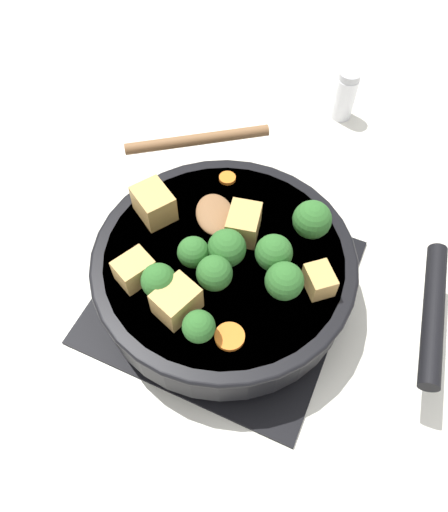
{
  "coord_description": "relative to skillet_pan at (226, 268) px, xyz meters",
  "views": [
    {
      "loc": [
        0.31,
        0.14,
        0.59
      ],
      "look_at": [
        0.0,
        0.0,
        0.09
      ],
      "focal_mm": 35.0,
      "sensor_mm": 36.0,
      "label": 1
    }
  ],
  "objects": [
    {
      "name": "tofu_cube_near_handle",
      "position": [
        -0.04,
        0.0,
        0.04
      ],
      "size": [
        0.05,
        0.05,
        0.04
      ],
      "primitive_type": "cube",
      "rotation": [
        0.0,
        0.0,
        3.34
      ],
      "color": "tan",
      "rests_on": "skillet_pan"
    },
    {
      "name": "tofu_cube_west_chunk",
      "position": [
        0.07,
        -0.08,
        0.04
      ],
      "size": [
        0.05,
        0.05,
        0.03
      ],
      "primitive_type": "cube",
      "rotation": [
        0.0,
        0.0,
        2.7
      ],
      "color": "tan",
      "rests_on": "skillet_pan"
    },
    {
      "name": "broccoli_floret_mid_floret",
      "position": [
        0.02,
        0.08,
        0.05
      ],
      "size": [
        0.04,
        0.04,
        0.05
      ],
      "color": "#709956",
      "rests_on": "skillet_pan"
    },
    {
      "name": "broccoli_floret_near_spoon",
      "position": [
        0.01,
        0.0,
        0.05
      ],
      "size": [
        0.05,
        0.05,
        0.05
      ],
      "color": "#709956",
      "rests_on": "skillet_pan"
    },
    {
      "name": "broccoli_floret_north_edge",
      "position": [
        0.11,
        0.02,
        0.05
      ],
      "size": [
        0.04,
        0.04,
        0.04
      ],
      "color": "#709956",
      "rests_on": "skillet_pan"
    },
    {
      "name": "tofu_cube_back_piece",
      "position": [
        -0.02,
        -0.11,
        0.05
      ],
      "size": [
        0.06,
        0.06,
        0.04
      ],
      "primitive_type": "cube",
      "rotation": [
        0.0,
        0.0,
        4.15
      ],
      "color": "tan",
      "rests_on": "skillet_pan"
    },
    {
      "name": "broccoli_floret_south_cluster",
      "position": [
        -0.01,
        0.06,
        0.05
      ],
      "size": [
        0.04,
        0.04,
        0.05
      ],
      "color": "#709956",
      "rests_on": "skillet_pan"
    },
    {
      "name": "broccoli_floret_small_inner",
      "position": [
        0.03,
        -0.03,
        0.05
      ],
      "size": [
        0.04,
        0.04,
        0.05
      ],
      "color": "#709956",
      "rests_on": "skillet_pan"
    },
    {
      "name": "ground_plane",
      "position": [
        0.0,
        -0.0,
        -0.06
      ],
      "size": [
        2.4,
        2.4,
        0.0
      ],
      "primitive_type": "plane",
      "color": "silver"
    },
    {
      "name": "tofu_cube_east_chunk",
      "position": [
        0.09,
        -0.02,
        0.04
      ],
      "size": [
        0.06,
        0.05,
        0.04
      ],
      "primitive_type": "cube",
      "rotation": [
        0.0,
        0.0,
        5.94
      ],
      "color": "tan",
      "rests_on": "skillet_pan"
    },
    {
      "name": "broccoli_floret_center_top",
      "position": [
        0.04,
        0.0,
        0.05
      ],
      "size": [
        0.04,
        0.04,
        0.05
      ],
      "color": "#709956",
      "rests_on": "skillet_pan"
    },
    {
      "name": "front_burner_grate",
      "position": [
        0.0,
        -0.0,
        -0.05
      ],
      "size": [
        0.31,
        0.31,
        0.03
      ],
      "color": "black",
      "rests_on": "ground_plane"
    },
    {
      "name": "skillet_pan",
      "position": [
        0.0,
        0.0,
        0.0
      ],
      "size": [
        0.33,
        0.44,
        0.06
      ],
      "color": "black",
      "rests_on": "front_burner_grate"
    },
    {
      "name": "broccoli_floret_west_rim",
      "position": [
        -0.07,
        0.08,
        0.06
      ],
      "size": [
        0.05,
        0.05,
        0.05
      ],
      "color": "#709956",
      "rests_on": "skillet_pan"
    },
    {
      "name": "salt_shaker",
      "position": [
        -0.4,
        0.04,
        -0.02
      ],
      "size": [
        0.04,
        0.04,
        0.09
      ],
      "color": "white",
      "rests_on": "ground_plane"
    },
    {
      "name": "tofu_cube_center_large",
      "position": [
        -0.01,
        0.11,
        0.04
      ],
      "size": [
        0.05,
        0.05,
        0.03
      ],
      "primitive_type": "cube",
      "rotation": [
        0.0,
        0.0,
        3.87
      ],
      "color": "tan",
      "rests_on": "skillet_pan"
    },
    {
      "name": "carrot_slice_orange_thin",
      "position": [
        -0.12,
        -0.05,
        0.03
      ],
      "size": [
        0.02,
        0.02,
        0.01
      ],
      "primitive_type": "cylinder",
      "color": "orange",
      "rests_on": "skillet_pan"
    },
    {
      "name": "broccoli_floret_east_rim",
      "position": [
        0.08,
        -0.05,
        0.05
      ],
      "size": [
        0.04,
        0.04,
        0.05
      ],
      "color": "#709956",
      "rests_on": "skillet_pan"
    },
    {
      "name": "wooden_spoon",
      "position": [
        -0.11,
        -0.08,
        0.03
      ],
      "size": [
        0.22,
        0.21,
        0.02
      ],
      "color": "brown",
      "rests_on": "skillet_pan"
    },
    {
      "name": "carrot_slice_near_center",
      "position": [
        0.1,
        0.05,
        0.03
      ],
      "size": [
        0.03,
        0.03,
        0.01
      ],
      "primitive_type": "cylinder",
      "color": "orange",
      "rests_on": "skillet_pan"
    }
  ]
}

